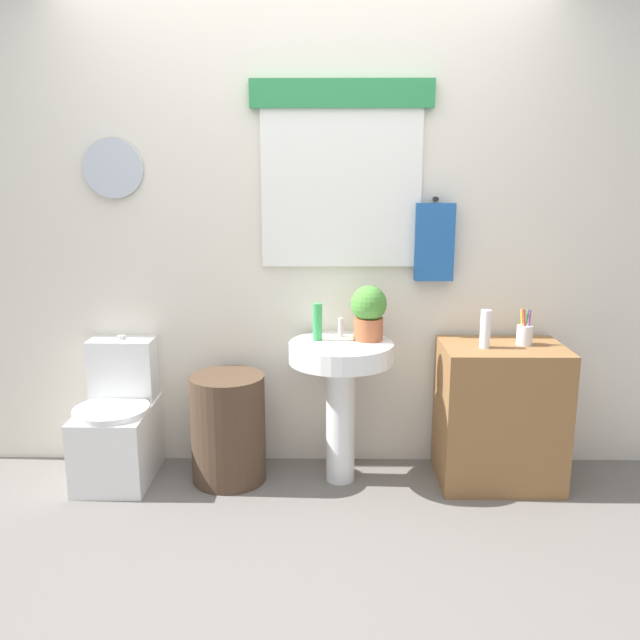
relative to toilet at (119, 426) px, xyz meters
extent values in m
plane|color=slate|center=(0.98, -0.88, -0.28)|extent=(8.00, 8.00, 0.00)
cube|color=silver|center=(0.98, 0.27, 1.02)|extent=(4.40, 0.10, 2.60)
cube|color=white|center=(1.17, 0.20, 1.23)|extent=(0.82, 0.03, 0.80)
cube|color=#2D894C|center=(1.17, 0.19, 1.69)|extent=(0.92, 0.04, 0.14)
cylinder|color=silver|center=(0.00, 0.20, 1.33)|extent=(0.30, 0.03, 0.30)
cylinder|color=black|center=(1.65, 0.19, 1.17)|extent=(0.02, 0.06, 0.02)
cube|color=#235BA3|center=(1.65, 0.17, 0.95)|extent=(0.20, 0.05, 0.40)
cube|color=white|center=(0.00, -0.03, -0.09)|extent=(0.36, 0.50, 0.39)
cylinder|color=white|center=(0.00, -0.09, 0.12)|extent=(0.38, 0.38, 0.03)
cube|color=white|center=(0.00, 0.14, 0.27)|extent=(0.34, 0.18, 0.33)
cylinder|color=silver|center=(0.00, 0.14, 0.45)|extent=(0.04, 0.04, 0.02)
cylinder|color=#4C3828|center=(0.58, -0.03, 0.00)|extent=(0.39, 0.39, 0.57)
cylinder|color=white|center=(1.17, -0.03, 0.04)|extent=(0.15, 0.15, 0.65)
cylinder|color=white|center=(1.17, -0.03, 0.42)|extent=(0.53, 0.53, 0.10)
cylinder|color=silver|center=(1.17, 0.09, 0.52)|extent=(0.03, 0.03, 0.10)
cube|color=olive|center=(1.99, -0.03, 0.09)|extent=(0.61, 0.44, 0.73)
cylinder|color=green|center=(1.05, 0.02, 0.56)|extent=(0.05, 0.05, 0.19)
cylinder|color=#AD5B38|center=(1.31, 0.03, 0.52)|extent=(0.15, 0.15, 0.12)
sphere|color=#4C8E38|center=(1.31, 0.03, 0.65)|extent=(0.18, 0.18, 0.18)
cylinder|color=white|center=(1.88, -0.07, 0.55)|extent=(0.05, 0.05, 0.19)
cylinder|color=silver|center=(2.09, -0.01, 0.50)|extent=(0.08, 0.08, 0.10)
cylinder|color=purple|center=(2.11, -0.02, 0.55)|extent=(0.01, 0.03, 0.18)
cylinder|color=green|center=(2.10, 0.00, 0.55)|extent=(0.03, 0.02, 0.18)
cylinder|color=yellow|center=(2.08, -0.02, 0.55)|extent=(0.02, 0.04, 0.18)
cylinder|color=red|center=(2.09, -0.03, 0.55)|extent=(0.03, 0.02, 0.18)
camera|label=1|loc=(1.10, -3.19, 1.29)|focal=36.32mm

